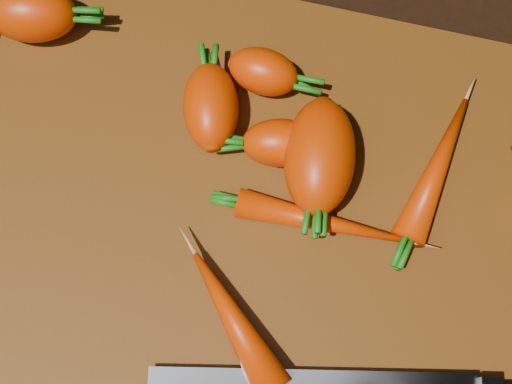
# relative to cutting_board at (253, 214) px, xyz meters

# --- Properties ---
(ground) EXTENTS (2.00, 2.00, 0.01)m
(ground) POSITION_rel_cutting_board_xyz_m (0.00, 0.00, -0.01)
(ground) COLOR black
(cutting_board) EXTENTS (0.50, 0.40, 0.01)m
(cutting_board) POSITION_rel_cutting_board_xyz_m (0.00, 0.00, 0.00)
(cutting_board) COLOR brown
(cutting_board) RESTS_ON ground
(carrot_0) EXTENTS (0.08, 0.06, 0.05)m
(carrot_0) POSITION_rel_cutting_board_xyz_m (-0.22, 0.12, 0.03)
(carrot_0) COLOR #DA3502
(carrot_0) RESTS_ON cutting_board
(carrot_1) EXTENTS (0.07, 0.10, 0.06)m
(carrot_1) POSITION_rel_cutting_board_xyz_m (0.04, 0.05, 0.03)
(carrot_1) COLOR #DA3502
(carrot_1) RESTS_ON cutting_board
(carrot_2) EXTENTS (0.06, 0.09, 0.04)m
(carrot_2) POSITION_rel_cutting_board_xyz_m (-0.05, 0.07, 0.03)
(carrot_2) COLOR #DA3502
(carrot_2) RESTS_ON cutting_board
(carrot_3) EXTENTS (0.07, 0.05, 0.04)m
(carrot_3) POSITION_rel_cutting_board_xyz_m (0.01, 0.05, 0.03)
(carrot_3) COLOR #DA3502
(carrot_3) RESTS_ON cutting_board
(carrot_4) EXTENTS (0.06, 0.04, 0.04)m
(carrot_4) POSITION_rel_cutting_board_xyz_m (-0.02, 0.11, 0.03)
(carrot_4) COLOR #DA3502
(carrot_4) RESTS_ON cutting_board
(carrot_6) EXTENTS (0.05, 0.13, 0.03)m
(carrot_6) POSITION_rel_cutting_board_xyz_m (0.13, 0.07, 0.02)
(carrot_6) COLOR #DA3502
(carrot_6) RESTS_ON cutting_board
(carrot_7) EXTENTS (0.13, 0.02, 0.02)m
(carrot_7) POSITION_rel_cutting_board_xyz_m (0.05, 0.00, 0.02)
(carrot_7) COLOR #DA3502
(carrot_7) RESTS_ON cutting_board
(carrot_8) EXTENTS (0.10, 0.10, 0.03)m
(carrot_8) POSITION_rel_cutting_board_xyz_m (0.01, -0.09, 0.02)
(carrot_8) COLOR #DA3502
(carrot_8) RESTS_ON cutting_board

